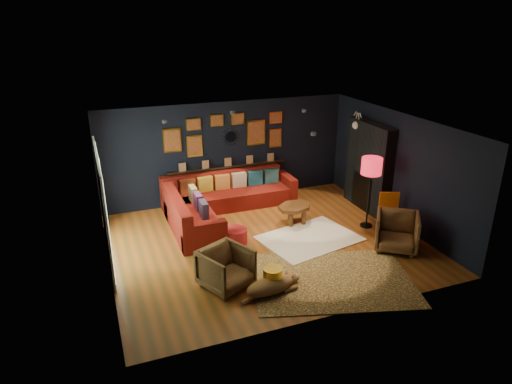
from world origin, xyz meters
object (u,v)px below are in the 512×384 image
object	(u,v)px
floor_lamp	(371,169)
gold_stool	(273,279)
pouf	(236,236)
sectional	(215,203)
armchair_left	(226,267)
coffee_table	(295,209)
armchair_right	(397,230)
dog	(270,283)
orange_chair	(390,210)

from	to	relation	value
floor_lamp	gold_stool	bearing A→B (deg)	-151.73
pouf	sectional	bearing A→B (deg)	89.54
armchair_left	floor_lamp	xyz separation A→B (m)	(3.81, 1.25, 1.00)
sectional	coffee_table	distance (m)	1.96
coffee_table	armchair_right	xyz separation A→B (m)	(1.45, -1.89, 0.06)
gold_stool	dog	xyz separation A→B (m)	(-0.09, -0.10, 0.00)
armchair_left	orange_chair	bearing A→B (deg)	-14.00
armchair_left	dog	xyz separation A→B (m)	(0.66, -0.50, -0.19)
pouf	dog	distance (m)	2.00
pouf	armchair_right	world-z (taller)	armchair_right
coffee_table	gold_stool	world-z (taller)	coffee_table
pouf	floor_lamp	size ratio (longest dim) A/B	0.30
coffee_table	armchair_left	distance (m)	3.06
gold_stool	orange_chair	bearing A→B (deg)	20.05
coffee_table	armchair_left	bearing A→B (deg)	-139.19
floor_lamp	dog	world-z (taller)	floor_lamp
armchair_left	pouf	bearing A→B (deg)	40.09
dog	armchair_left	bearing A→B (deg)	132.90
pouf	armchair_left	xyz separation A→B (m)	(-0.69, -1.50, 0.22)
sectional	pouf	size ratio (longest dim) A/B	6.91
armchair_left	orange_chair	distance (m)	4.18
orange_chair	armchair_left	bearing A→B (deg)	-147.25
sectional	dog	distance (m)	3.61
gold_stool	pouf	bearing A→B (deg)	91.77
pouf	dog	bearing A→B (deg)	-90.84
orange_chair	sectional	bearing A→B (deg)	167.36
gold_stool	floor_lamp	xyz separation A→B (m)	(3.07, 1.65, 1.19)
armchair_right	dog	xyz separation A→B (m)	(-3.11, -0.60, -0.21)
sectional	floor_lamp	size ratio (longest dim) A/B	2.04
dog	pouf	bearing A→B (deg)	79.13
floor_lamp	pouf	bearing A→B (deg)	175.43
orange_chair	floor_lamp	size ratio (longest dim) A/B	0.56
sectional	armchair_left	size ratio (longest dim) A/B	4.14
armchair_left	floor_lamp	size ratio (longest dim) A/B	0.49
floor_lamp	armchair_right	bearing A→B (deg)	-92.49
sectional	gold_stool	bearing A→B (deg)	-89.25
pouf	armchair_left	world-z (taller)	armchair_left
coffee_table	pouf	world-z (taller)	coffee_table
gold_stool	orange_chair	world-z (taller)	orange_chair
coffee_table	armchair_right	distance (m)	2.39
sectional	orange_chair	distance (m)	4.10
armchair_left	armchair_right	world-z (taller)	armchair_right
armchair_left	orange_chair	world-z (taller)	orange_chair
floor_lamp	dog	size ratio (longest dim) A/B	1.30
sectional	armchair_right	distance (m)	4.30
pouf	armchair_right	bearing A→B (deg)	-24.46
sectional	floor_lamp	world-z (taller)	floor_lamp
coffee_table	orange_chair	world-z (taller)	orange_chair
coffee_table	floor_lamp	xyz separation A→B (m)	(1.50, -0.74, 1.03)
orange_chair	dog	world-z (taller)	orange_chair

